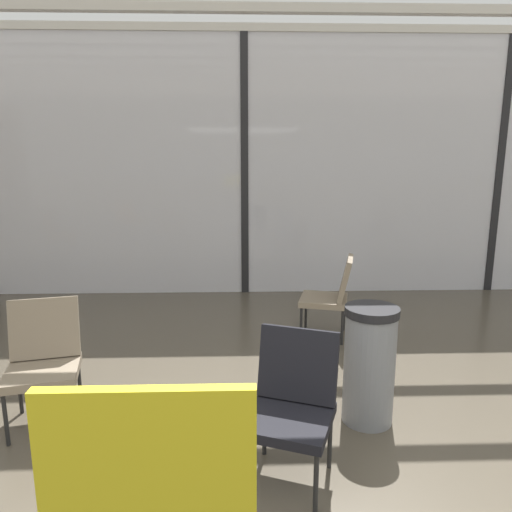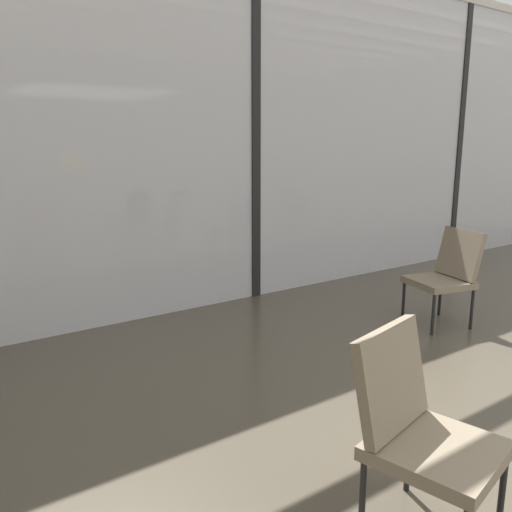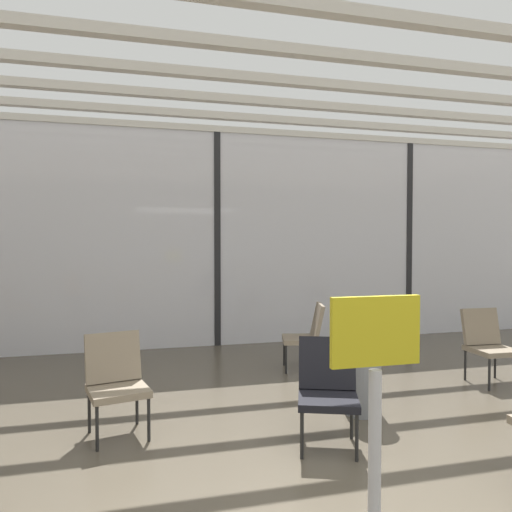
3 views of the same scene
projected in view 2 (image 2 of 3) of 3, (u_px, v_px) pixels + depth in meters
The scene contains 6 objects.
glass_curtain_wall at pixel (253, 134), 5.39m from camera, with size 14.00×0.08×3.45m, color silver.
window_mullion_1 at pixel (253, 134), 5.39m from camera, with size 0.10×0.12×3.45m, color black.
window_mullion_2 at pixel (457, 136), 7.36m from camera, with size 0.10×0.12×3.45m, color black.
parked_airplane at pixel (167, 116), 10.57m from camera, with size 13.73×4.35×4.35m.
lounge_chair_0 at pixel (417, 422), 2.18m from camera, with size 0.59×0.62×0.87m.
lounge_chair_3 at pixel (447, 271), 4.74m from camera, with size 0.63×0.60×0.87m.
Camera 2 is at (-3.17, 0.66, 1.63)m, focal length 36.80 mm.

